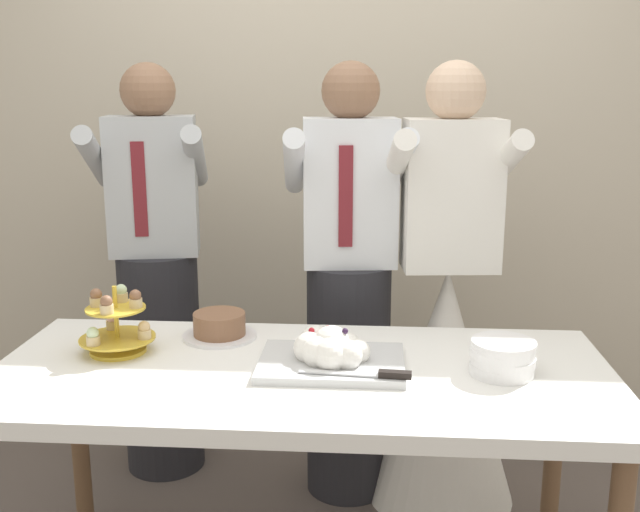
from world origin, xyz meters
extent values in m
cube|color=beige|center=(0.00, 1.44, 1.45)|extent=(5.20, 0.10, 2.90)
cube|color=white|center=(0.00, 0.00, 0.75)|extent=(1.80, 0.80, 0.05)
cylinder|color=brown|center=(-0.82, 0.32, 0.36)|extent=(0.06, 0.06, 0.72)
cylinder|color=brown|center=(0.82, 0.32, 0.36)|extent=(0.06, 0.06, 0.72)
cylinder|color=gold|center=(-0.57, 0.09, 0.78)|extent=(0.17, 0.17, 0.01)
cylinder|color=gold|center=(-0.57, 0.09, 0.88)|extent=(0.01, 0.01, 0.21)
cylinder|color=gold|center=(-0.57, 0.09, 0.82)|extent=(0.23, 0.23, 0.01)
cylinder|color=#D1B784|center=(-0.49, 0.09, 0.84)|extent=(0.04, 0.04, 0.03)
sphere|color=#D6B27A|center=(-0.49, 0.09, 0.86)|extent=(0.04, 0.04, 0.04)
cylinder|color=#D1B784|center=(-0.61, 0.17, 0.84)|extent=(0.04, 0.04, 0.03)
sphere|color=#EAB7C6|center=(-0.61, 0.17, 0.86)|extent=(0.04, 0.04, 0.04)
cylinder|color=#D1B784|center=(-0.62, 0.02, 0.84)|extent=(0.04, 0.04, 0.03)
sphere|color=beige|center=(-0.62, 0.02, 0.86)|extent=(0.04, 0.04, 0.04)
cylinder|color=gold|center=(-0.57, 0.09, 0.92)|extent=(0.18, 0.18, 0.01)
cylinder|color=#D1B784|center=(-0.51, 0.10, 0.93)|extent=(0.04, 0.04, 0.03)
sphere|color=brown|center=(-0.51, 0.10, 0.96)|extent=(0.04, 0.04, 0.04)
cylinder|color=#D1B784|center=(-0.58, 0.15, 0.93)|extent=(0.04, 0.04, 0.03)
sphere|color=beige|center=(-0.58, 0.15, 0.96)|extent=(0.04, 0.04, 0.04)
cylinder|color=#D1B784|center=(-0.63, 0.10, 0.93)|extent=(0.04, 0.04, 0.03)
sphere|color=brown|center=(-0.63, 0.10, 0.96)|extent=(0.04, 0.04, 0.04)
cylinder|color=#D1B784|center=(-0.58, 0.03, 0.93)|extent=(0.04, 0.04, 0.03)
sphere|color=brown|center=(-0.58, 0.03, 0.96)|extent=(0.04, 0.04, 0.04)
cube|color=silver|center=(0.09, 0.02, 0.79)|extent=(0.42, 0.31, 0.02)
sphere|color=white|center=(0.16, 0.02, 0.82)|extent=(0.07, 0.07, 0.07)
sphere|color=white|center=(0.13, 0.06, 0.82)|extent=(0.07, 0.07, 0.07)
sphere|color=white|center=(0.09, 0.07, 0.83)|extent=(0.08, 0.08, 0.08)
sphere|color=white|center=(0.04, 0.07, 0.83)|extent=(0.10, 0.10, 0.10)
sphere|color=white|center=(0.02, 0.02, 0.83)|extent=(0.09, 0.09, 0.09)
sphere|color=white|center=(0.05, -0.02, 0.83)|extent=(0.09, 0.09, 0.09)
sphere|color=white|center=(0.09, -0.04, 0.83)|extent=(0.10, 0.10, 0.10)
sphere|color=white|center=(0.13, -0.03, 0.83)|extent=(0.09, 0.09, 0.09)
sphere|color=white|center=(0.09, 0.02, 0.84)|extent=(0.11, 0.11, 0.11)
sphere|color=#2D1938|center=(0.13, 0.01, 0.89)|extent=(0.02, 0.02, 0.02)
sphere|color=#2D1938|center=(0.08, 0.00, 0.88)|extent=(0.02, 0.02, 0.02)
sphere|color=#DB474C|center=(0.09, 0.01, 0.87)|extent=(0.02, 0.02, 0.02)
sphere|color=#B21923|center=(0.03, 0.04, 0.88)|extent=(0.02, 0.02, 0.02)
sphere|color=#B21923|center=(0.07, 0.04, 0.88)|extent=(0.02, 0.02, 0.02)
cube|color=silver|center=(0.12, -0.10, 0.80)|extent=(0.23, 0.04, 0.00)
cube|color=black|center=(0.27, -0.11, 0.81)|extent=(0.09, 0.03, 0.02)
cylinder|color=white|center=(0.57, 0.00, 0.78)|extent=(0.18, 0.18, 0.01)
cylinder|color=white|center=(0.57, 0.00, 0.79)|extent=(0.18, 0.18, 0.01)
cylinder|color=white|center=(0.57, 0.00, 0.80)|extent=(0.18, 0.18, 0.01)
cylinder|color=white|center=(0.57, 0.00, 0.81)|extent=(0.18, 0.18, 0.01)
cylinder|color=white|center=(0.57, 0.00, 0.82)|extent=(0.18, 0.18, 0.01)
cylinder|color=white|center=(0.57, 0.00, 0.84)|extent=(0.18, 0.18, 0.01)
cylinder|color=white|center=(0.57, 0.00, 0.85)|extent=(0.18, 0.18, 0.01)
cylinder|color=white|center=(0.57, 0.00, 0.86)|extent=(0.18, 0.18, 0.01)
cylinder|color=white|center=(0.57, 0.00, 0.87)|extent=(0.18, 0.18, 0.01)
cylinder|color=white|center=(-0.29, 0.25, 0.78)|extent=(0.24, 0.24, 0.01)
cylinder|color=brown|center=(-0.29, 0.25, 0.82)|extent=(0.17, 0.17, 0.07)
cylinder|color=#232328|center=(0.11, 0.69, 0.46)|extent=(0.32, 0.32, 0.92)
cube|color=white|center=(0.11, 0.69, 1.19)|extent=(0.36, 0.23, 0.54)
sphere|color=#8C664C|center=(0.11, 0.69, 1.55)|extent=(0.21, 0.21, 0.21)
cylinder|color=white|center=(-0.09, 0.67, 1.30)|extent=(0.13, 0.49, 0.28)
cylinder|color=white|center=(0.29, 0.71, 1.30)|extent=(0.13, 0.49, 0.28)
cube|color=maroon|center=(0.10, 0.58, 1.19)|extent=(0.05, 0.02, 0.36)
cone|color=white|center=(0.48, 0.65, 0.46)|extent=(0.56, 0.56, 0.92)
cube|color=white|center=(0.48, 0.65, 1.19)|extent=(0.36, 0.23, 0.54)
sphere|color=beige|center=(0.48, 0.65, 1.55)|extent=(0.21, 0.21, 0.21)
cylinder|color=white|center=(0.28, 0.63, 1.30)|extent=(0.12, 0.49, 0.28)
cylinder|color=white|center=(0.66, 0.66, 1.30)|extent=(0.12, 0.49, 0.28)
cylinder|color=#232328|center=(-0.66, 0.81, 0.46)|extent=(0.32, 0.32, 0.92)
cube|color=#B2B7BC|center=(-0.66, 0.81, 1.19)|extent=(0.37, 0.26, 0.54)
sphere|color=#8C664C|center=(-0.66, 0.81, 1.55)|extent=(0.21, 0.21, 0.21)
cylinder|color=#B2B7BC|center=(-0.87, 0.78, 1.30)|extent=(0.16, 0.49, 0.28)
cylinder|color=#B2B7BC|center=(-0.50, 0.85, 1.30)|extent=(0.16, 0.49, 0.28)
cube|color=maroon|center=(-0.68, 0.71, 1.19)|extent=(0.05, 0.02, 0.36)
camera|label=1|loc=(0.20, -1.98, 1.57)|focal=41.17mm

